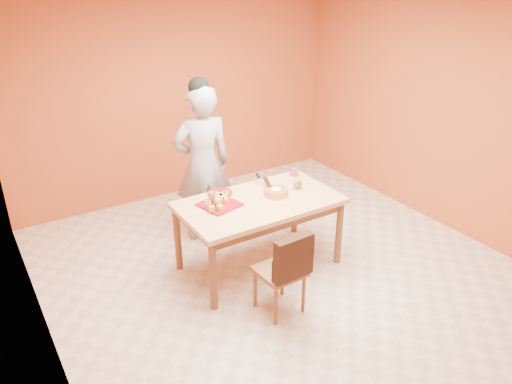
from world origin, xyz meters
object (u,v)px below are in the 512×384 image
egg_ornament (298,183)px  checker_tin (294,174)px  dining_table (259,209)px  person (203,165)px  pastry_platter (220,205)px  dining_chair (281,270)px  red_dinner_plate (220,193)px  sponge_cake (276,192)px  magenta_glass (294,173)px

egg_ornament → checker_tin: 0.38m
dining_table → egg_ornament: egg_ornament is taller
person → pastry_platter: person is taller
person → checker_tin: (0.87, -0.52, -0.12)m
dining_chair → red_dinner_plate: size_ratio=3.30×
dining_chair → person: bearing=85.7°
person → pastry_platter: size_ratio=5.20×
dining_table → sponge_cake: sponge_cake is taller
pastry_platter → egg_ornament: 0.88m
dining_chair → dining_table: bearing=69.5°
dining_table → pastry_platter: size_ratio=4.67×
person → checker_tin: bearing=157.6°
sponge_cake → checker_tin: sponge_cake is taller
sponge_cake → magenta_glass: 0.54m
sponge_cake → pastry_platter: bearing=170.3°
pastry_platter → magenta_glass: (1.04, 0.20, 0.03)m
egg_ornament → magenta_glass: size_ratio=1.42×
sponge_cake → magenta_glass: size_ratio=2.85×
checker_tin → red_dinner_plate: bearing=180.0°
egg_ornament → pastry_platter: bearing=-174.0°
dining_chair → pastry_platter: dining_chair is taller
dining_table → person: bearing=102.3°
red_dinner_plate → checker_tin: checker_tin is taller
egg_ornament → magenta_glass: bearing=72.5°
dining_table → checker_tin: checker_tin is taller
egg_ornament → checker_tin: size_ratio=1.33×
dining_table → egg_ornament: (0.49, 0.02, 0.16)m
dining_chair → sponge_cake: size_ratio=3.41×
pastry_platter → red_dinner_plate: pastry_platter is taller
person → magenta_glass: person is taller
red_dinner_plate → magenta_glass: magenta_glass is taller
dining_table → person: size_ratio=0.90×
red_dinner_plate → egg_ornament: (0.75, -0.33, 0.05)m
red_dinner_plate → person: bearing=82.5°
pastry_platter → red_dinner_plate: bearing=61.3°
pastry_platter → egg_ornament: bearing=-6.0°
pastry_platter → sponge_cake: 0.61m
person → red_dinner_plate: (-0.07, -0.52, -0.12)m
person → pastry_platter: bearing=83.8°
egg_ornament → red_dinner_plate: bearing=168.4°
egg_ornament → checker_tin: (0.19, 0.33, -0.05)m
pastry_platter → egg_ornament: size_ratio=2.76×
sponge_cake → dining_table: bearing=-176.5°
checker_tin → magenta_glass: bearing=-125.0°
dining_chair → checker_tin: bearing=47.2°
person → pastry_platter: (-0.20, -0.75, -0.12)m
person → dining_chair: bearing=96.7°
magenta_glass → checker_tin: magenta_glass is taller
pastry_platter → magenta_glass: size_ratio=3.92×
red_dinner_plate → magenta_glass: (0.91, -0.03, 0.04)m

